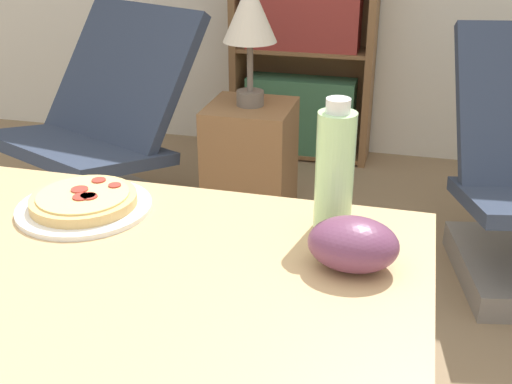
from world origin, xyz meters
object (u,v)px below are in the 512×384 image
Objects in this scene: pizza_on_plate at (84,203)px; lounge_chair_near at (100,155)px; bookshelf at (304,4)px; side_table at (250,167)px; drink_bottle at (335,170)px; table_lamp at (250,17)px; grape_bunch at (354,244)px.

pizza_on_plate is 1.55m from lounge_chair_near.
side_table is (-0.05, -0.87, -0.54)m from bookshelf.
table_lamp reaches higher than drink_bottle.
table_lamp is at bearing 110.99° from drink_bottle.
pizza_on_plate is 1.47m from side_table.
table_lamp is (0.00, 0.00, 0.61)m from side_table.
lounge_chair_near is 0.88m from table_lamp.
drink_bottle reaches higher than side_table.
grape_bunch is 1.91m from lounge_chair_near.
drink_bottle is at bearing -69.01° from table_lamp.
table_lamp is at bearing 111.09° from grape_bunch.
pizza_on_plate is 0.54× the size of table_lamp.
drink_bottle is (-0.05, 0.13, 0.07)m from grape_bunch.
grape_bunch is at bearing -25.18° from lounge_chair_near.
lounge_chair_near is 1.29m from bookshelf.
lounge_chair_near is at bearing -172.87° from table_lamp.
bookshelf reaches higher than drink_bottle.
grape_bunch is at bearing -68.91° from side_table.
pizza_on_plate is at bearing -174.51° from drink_bottle.
lounge_chair_near is 1.80× the size of side_table.
table_lamp is (0.65, 0.08, 0.59)m from lounge_chair_near.
pizza_on_plate is 1.75× the size of grape_bunch.
bookshelf is 3.19× the size of side_table.
table_lamp is (-0.51, 1.34, 0.03)m from drink_bottle.
drink_bottle is at bearing -78.14° from bookshelf.
grape_bunch reaches higher than side_table.
drink_bottle is 0.46× the size of side_table.
bookshelf is (0.02, 2.26, 0.06)m from pizza_on_plate.
lounge_chair_near is 0.57× the size of bookshelf.
pizza_on_plate is 0.15× the size of bookshelf.
side_table is (-0.57, 1.47, -0.51)m from grape_bunch.
grape_bunch is at bearing -8.95° from pizza_on_plate.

